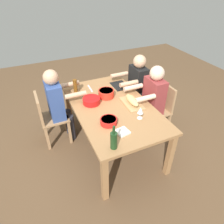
{
  "coord_description": "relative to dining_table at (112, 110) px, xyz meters",
  "views": [
    {
      "loc": [
        -2.14,
        0.96,
        2.3
      ],
      "look_at": [
        0.0,
        0.0,
        0.63
      ],
      "focal_mm": 32.6,
      "sensor_mm": 36.0,
      "label": 1
    }
  ],
  "objects": [
    {
      "name": "serving_bowl_pasta",
      "position": [
        0.17,
        0.24,
        0.13
      ],
      "size": [
        0.24,
        0.24,
        0.08
      ],
      "color": "red",
      "rests_on": "dining_table"
    },
    {
      "name": "carving_knife",
      "position": [
        0.58,
        0.12,
        0.08
      ],
      "size": [
        0.23,
        0.03,
        0.01
      ],
      "primitive_type": "cube",
      "rotation": [
        0.0,
        0.0,
        3.09
      ],
      "color": "silver",
      "rests_on": "dining_table"
    },
    {
      "name": "chair_near_center",
      "position": [
        0.0,
        -0.83,
        -0.18
      ],
      "size": [
        0.4,
        0.4,
        0.85
      ],
      "color": "#A87F56",
      "rests_on": "ground_plane"
    },
    {
      "name": "cutting_board",
      "position": [
        -0.08,
        -0.27,
        0.09
      ],
      "size": [
        0.41,
        0.24,
        0.02
      ],
      "primitive_type": "cube",
      "rotation": [
        0.0,
        0.0,
        -0.04
      ],
      "color": "tan",
      "rests_on": "dining_table"
    },
    {
      "name": "serving_bowl_salad",
      "position": [
        -0.35,
        0.2,
        0.12
      ],
      "size": [
        0.21,
        0.21,
        0.07
      ],
      "color": "red",
      "rests_on": "dining_table"
    },
    {
      "name": "diner_far_right",
      "position": [
        0.48,
        0.65,
        0.04
      ],
      "size": [
        0.41,
        0.53,
        1.2
      ],
      "color": "#2D2D38",
      "rests_on": "ground_plane"
    },
    {
      "name": "ground_plane",
      "position": [
        0.0,
        0.0,
        -0.66
      ],
      "size": [
        8.0,
        8.0,
        0.0
      ],
      "primitive_type": "plane",
      "color": "brown"
    },
    {
      "name": "diner_near_right",
      "position": [
        0.48,
        -0.65,
        0.04
      ],
      "size": [
        0.41,
        0.53,
        1.2
      ],
      "color": "#2D2D38",
      "rests_on": "ground_plane"
    },
    {
      "name": "placemat_near_right",
      "position": [
        0.48,
        -0.35,
        0.08
      ],
      "size": [
        0.32,
        0.23,
        0.01
      ],
      "primitive_type": "cube",
      "color": "black",
      "rests_on": "dining_table"
    },
    {
      "name": "serving_bowl_fruit",
      "position": [
        0.25,
        -0.02,
        0.14
      ],
      "size": [
        0.23,
        0.23,
        0.11
      ],
      "color": "red",
      "rests_on": "dining_table"
    },
    {
      "name": "chair_far_right",
      "position": [
        0.48,
        0.83,
        -0.18
      ],
      "size": [
        0.4,
        0.4,
        0.85
      ],
      "color": "#A87F56",
      "rests_on": "ground_plane"
    },
    {
      "name": "beer_bottle",
      "position": [
        0.54,
        0.36,
        0.19
      ],
      "size": [
        0.06,
        0.06,
        0.22
      ],
      "primitive_type": "cylinder",
      "color": "brown",
      "rests_on": "dining_table"
    },
    {
      "name": "chair_near_right",
      "position": [
        0.48,
        -0.83,
        -0.18
      ],
      "size": [
        0.4,
        0.4,
        0.85
      ],
      "color": "#A87F56",
      "rests_on": "ground_plane"
    },
    {
      "name": "bread_loaf",
      "position": [
        -0.08,
        -0.27,
        0.15
      ],
      "size": [
        0.32,
        0.12,
        0.09
      ],
      "primitive_type": "ellipsoid",
      "rotation": [
        0.0,
        0.0,
        -0.04
      ],
      "color": "tan",
      "rests_on": "cutting_board"
    },
    {
      "name": "diner_near_center",
      "position": [
        0.0,
        -0.65,
        0.04
      ],
      "size": [
        0.41,
        0.53,
        1.2
      ],
      "color": "#2D2D38",
      "rests_on": "ground_plane"
    },
    {
      "name": "napkin_stack",
      "position": [
        -0.57,
        0.12,
        0.09
      ],
      "size": [
        0.16,
        0.16,
        0.02
      ],
      "primitive_type": "cube",
      "rotation": [
        0.0,
        0.0,
        0.16
      ],
      "color": "white",
      "rests_on": "dining_table"
    },
    {
      "name": "wine_glass",
      "position": [
        -0.41,
        -0.2,
        0.2
      ],
      "size": [
        0.08,
        0.08,
        0.17
      ],
      "color": "silver",
      "rests_on": "dining_table"
    },
    {
      "name": "wine_bottle",
      "position": [
        -0.74,
        0.31,
        0.19
      ],
      "size": [
        0.08,
        0.08,
        0.29
      ],
      "color": "#193819",
      "rests_on": "dining_table"
    },
    {
      "name": "dining_table",
      "position": [
        0.0,
        0.0,
        0.0
      ],
      "size": [
        1.73,
        1.02,
        0.74
      ],
      "color": "#9E7044",
      "rests_on": "ground_plane"
    }
  ]
}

